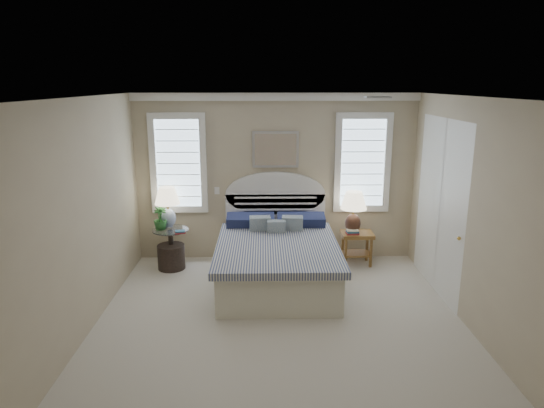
% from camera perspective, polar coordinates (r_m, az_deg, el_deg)
% --- Properties ---
extents(floor, '(4.50, 5.00, 0.01)m').
position_cam_1_polar(floor, '(5.94, 0.99, -14.62)').
color(floor, '#BCB0A0').
rests_on(floor, ground).
extents(ceiling, '(4.50, 5.00, 0.01)m').
position_cam_1_polar(ceiling, '(5.21, 1.12, 12.41)').
color(ceiling, silver).
rests_on(ceiling, wall_back).
extents(wall_back, '(4.50, 0.02, 2.70)m').
position_cam_1_polar(wall_back, '(7.85, 0.40, 3.06)').
color(wall_back, tan).
rests_on(wall_back, floor).
extents(wall_left, '(0.02, 5.00, 2.70)m').
position_cam_1_polar(wall_left, '(5.79, -21.80, -1.97)').
color(wall_left, tan).
rests_on(wall_left, floor).
extents(wall_right, '(0.02, 5.00, 2.70)m').
position_cam_1_polar(wall_right, '(5.94, 23.30, -1.73)').
color(wall_right, tan).
rests_on(wall_right, floor).
extents(crown_molding, '(4.50, 0.08, 0.12)m').
position_cam_1_polar(crown_molding, '(7.67, 0.42, 12.51)').
color(crown_molding, white).
rests_on(crown_molding, wall_back).
extents(hvac_vent, '(0.30, 0.20, 0.02)m').
position_cam_1_polar(hvac_vent, '(6.17, 12.31, 12.18)').
color(hvac_vent, '#B2B2B2').
rests_on(hvac_vent, ceiling).
extents(switch_plate, '(0.08, 0.01, 0.12)m').
position_cam_1_polar(switch_plate, '(7.91, -6.50, 1.58)').
color(switch_plate, white).
rests_on(switch_plate, wall_back).
extents(window_left, '(0.90, 0.06, 1.60)m').
position_cam_1_polar(window_left, '(7.90, -10.94, 4.72)').
color(window_left, silver).
rests_on(window_left, wall_back).
extents(window_right, '(0.90, 0.06, 1.60)m').
position_cam_1_polar(window_right, '(7.95, 10.59, 4.79)').
color(window_right, silver).
rests_on(window_right, wall_back).
extents(painting, '(0.74, 0.04, 0.58)m').
position_cam_1_polar(painting, '(7.74, 0.41, 6.43)').
color(painting, silver).
rests_on(painting, wall_back).
extents(closet_door, '(0.02, 1.80, 2.40)m').
position_cam_1_polar(closet_door, '(7.04, 19.12, -0.27)').
color(closet_door, white).
rests_on(closet_door, floor).
extents(bed, '(1.72, 2.28, 1.47)m').
position_cam_1_polar(bed, '(7.11, 0.59, -6.22)').
color(bed, silver).
rests_on(bed, floor).
extents(side_table_left, '(0.56, 0.56, 0.63)m').
position_cam_1_polar(side_table_left, '(7.80, -11.78, -4.65)').
color(side_table_left, black).
rests_on(side_table_left, floor).
extents(nightstand_right, '(0.50, 0.40, 0.53)m').
position_cam_1_polar(nightstand_right, '(7.90, 9.95, -4.32)').
color(nightstand_right, olive).
rests_on(nightstand_right, floor).
extents(floor_pot, '(0.47, 0.47, 0.39)m').
position_cam_1_polar(floor_pot, '(7.82, -11.76, -6.10)').
color(floor_pot, black).
rests_on(floor_pot, floor).
extents(lamp_left, '(0.53, 0.53, 0.65)m').
position_cam_1_polar(lamp_left, '(7.77, -12.19, 0.16)').
color(lamp_left, white).
rests_on(lamp_left, side_table_left).
extents(lamp_right, '(0.54, 0.54, 0.67)m').
position_cam_1_polar(lamp_right, '(7.74, 9.57, -0.41)').
color(lamp_right, black).
rests_on(lamp_right, nightstand_right).
extents(potted_plant, '(0.24, 0.24, 0.36)m').
position_cam_1_polar(potted_plant, '(7.70, -13.02, -1.66)').
color(potted_plant, '#37772F').
rests_on(potted_plant, side_table_left).
extents(books_left, '(0.17, 0.14, 0.04)m').
position_cam_1_polar(books_left, '(7.49, -10.76, -3.25)').
color(books_left, maroon).
rests_on(books_left, side_table_left).
extents(books_right, '(0.20, 0.15, 0.08)m').
position_cam_1_polar(books_right, '(7.75, 9.45, -3.25)').
color(books_right, maroon).
rests_on(books_right, nightstand_right).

